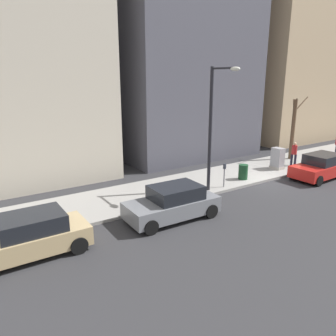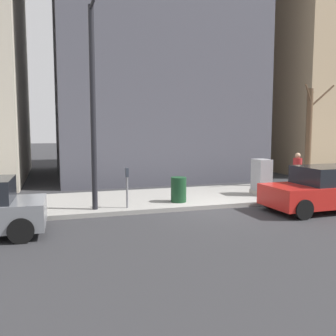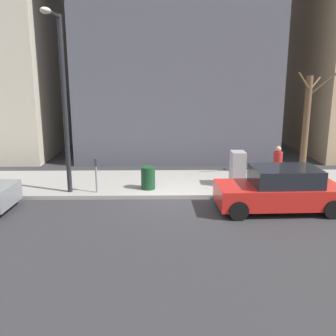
{
  "view_description": "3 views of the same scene",
  "coord_description": "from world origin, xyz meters",
  "px_view_note": "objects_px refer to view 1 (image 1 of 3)",
  "views": [
    {
      "loc": [
        -12.43,
        15.42,
        6.14
      ],
      "look_at": [
        1.91,
        5.93,
        1.35
      ],
      "focal_mm": 35.0,
      "sensor_mm": 36.0,
      "label": 1
    },
    {
      "loc": [
        -11.75,
        5.48,
        2.83
      ],
      "look_at": [
        0.33,
        1.72,
        1.46
      ],
      "focal_mm": 40.0,
      "sensor_mm": 36.0,
      "label": 2
    },
    {
      "loc": [
        -13.49,
        0.59,
        4.45
      ],
      "look_at": [
        0.75,
        0.35,
        1.04
      ],
      "focal_mm": 40.0,
      "sensor_mm": 36.0,
      "label": 3
    }
  ],
  "objects_px": {
    "bare_tree": "(293,128)",
    "office_tower_left": "(280,24)",
    "streetlamp": "(214,120)",
    "office_block_center": "(170,40)",
    "parked_car_red": "(321,167)",
    "parked_car_grey": "(173,203)",
    "parked_car_tan": "(29,236)",
    "utility_box": "(278,159)",
    "trash_bin": "(243,172)",
    "parking_meter": "(224,173)",
    "pedestrian_midblock": "(294,153)"
  },
  "relations": [
    {
      "from": "parked_car_grey",
      "to": "utility_box",
      "type": "height_order",
      "value": "utility_box"
    },
    {
      "from": "parked_car_tan",
      "to": "office_block_center",
      "type": "height_order",
      "value": "office_block_center"
    },
    {
      "from": "parking_meter",
      "to": "utility_box",
      "type": "distance_m",
      "value": 5.69
    },
    {
      "from": "parked_car_grey",
      "to": "parked_car_tan",
      "type": "distance_m",
      "value": 6.02
    },
    {
      "from": "office_block_center",
      "to": "bare_tree",
      "type": "bearing_deg",
      "value": -146.61
    },
    {
      "from": "office_tower_left",
      "to": "streetlamp",
      "type": "bearing_deg",
      "value": 120.61
    },
    {
      "from": "streetlamp",
      "to": "utility_box",
      "type": "bearing_deg",
      "value": -81.34
    },
    {
      "from": "utility_box",
      "to": "parked_car_red",
      "type": "bearing_deg",
      "value": -159.82
    },
    {
      "from": "utility_box",
      "to": "parked_car_grey",
      "type": "bearing_deg",
      "value": 103.86
    },
    {
      "from": "parked_car_red",
      "to": "parked_car_grey",
      "type": "distance_m",
      "value": 11.19
    },
    {
      "from": "parking_meter",
      "to": "utility_box",
      "type": "xyz_separation_m",
      "value": [
        0.85,
        -5.62,
        -0.13
      ]
    },
    {
      "from": "parked_car_red",
      "to": "bare_tree",
      "type": "relative_size",
      "value": 0.92
    },
    {
      "from": "parked_car_tan",
      "to": "pedestrian_midblock",
      "type": "distance_m",
      "value": 17.99
    },
    {
      "from": "parking_meter",
      "to": "office_tower_left",
      "type": "xyz_separation_m",
      "value": [
        9.94,
        -16.03,
        10.13
      ]
    },
    {
      "from": "parked_car_grey",
      "to": "parking_meter",
      "type": "relative_size",
      "value": 3.14
    },
    {
      "from": "parked_car_red",
      "to": "parked_car_tan",
      "type": "height_order",
      "value": "same"
    },
    {
      "from": "parking_meter",
      "to": "office_block_center",
      "type": "xyz_separation_m",
      "value": [
        10.43,
        -3.34,
        8.05
      ]
    },
    {
      "from": "office_tower_left",
      "to": "office_block_center",
      "type": "xyz_separation_m",
      "value": [
        0.49,
        12.69,
        -2.08
      ]
    },
    {
      "from": "parked_car_grey",
      "to": "bare_tree",
      "type": "relative_size",
      "value": 0.92
    },
    {
      "from": "office_tower_left",
      "to": "parked_car_grey",
      "type": "bearing_deg",
      "value": 119.37
    },
    {
      "from": "parked_car_grey",
      "to": "pedestrian_midblock",
      "type": "height_order",
      "value": "pedestrian_midblock"
    },
    {
      "from": "streetlamp",
      "to": "office_tower_left",
      "type": "relative_size",
      "value": 0.29
    },
    {
      "from": "parked_car_tan",
      "to": "bare_tree",
      "type": "height_order",
      "value": "bare_tree"
    },
    {
      "from": "office_block_center",
      "to": "parked_car_tan",
      "type": "bearing_deg",
      "value": 130.4
    },
    {
      "from": "bare_tree",
      "to": "trash_bin",
      "type": "bearing_deg",
      "value": 103.99
    },
    {
      "from": "pedestrian_midblock",
      "to": "office_block_center",
      "type": "bearing_deg",
      "value": -21.18
    },
    {
      "from": "parked_car_red",
      "to": "trash_bin",
      "type": "bearing_deg",
      "value": 63.0
    },
    {
      "from": "parked_car_red",
      "to": "parked_car_grey",
      "type": "bearing_deg",
      "value": 88.13
    },
    {
      "from": "parked_car_red",
      "to": "trash_bin",
      "type": "relative_size",
      "value": 4.72
    },
    {
      "from": "parked_car_tan",
      "to": "pedestrian_midblock",
      "type": "height_order",
      "value": "pedestrian_midblock"
    },
    {
      "from": "parked_car_tan",
      "to": "utility_box",
      "type": "relative_size",
      "value": 2.94
    },
    {
      "from": "parked_car_red",
      "to": "bare_tree",
      "type": "bearing_deg",
      "value": -31.51
    },
    {
      "from": "pedestrian_midblock",
      "to": "office_tower_left",
      "type": "distance_m",
      "value": 16.21
    },
    {
      "from": "parked_car_red",
      "to": "parked_car_tan",
      "type": "relative_size",
      "value": 1.01
    },
    {
      "from": "parked_car_red",
      "to": "bare_tree",
      "type": "height_order",
      "value": "bare_tree"
    },
    {
      "from": "trash_bin",
      "to": "office_tower_left",
      "type": "distance_m",
      "value": 19.95
    },
    {
      "from": "parked_car_grey",
      "to": "bare_tree",
      "type": "distance_m",
      "value": 14.07
    },
    {
      "from": "utility_box",
      "to": "office_tower_left",
      "type": "height_order",
      "value": "office_tower_left"
    },
    {
      "from": "bare_tree",
      "to": "pedestrian_midblock",
      "type": "relative_size",
      "value": 2.78
    },
    {
      "from": "trash_bin",
      "to": "bare_tree",
      "type": "bearing_deg",
      "value": -76.01
    },
    {
      "from": "pedestrian_midblock",
      "to": "office_block_center",
      "type": "distance_m",
      "value": 13.11
    },
    {
      "from": "streetlamp",
      "to": "parked_car_red",
      "type": "bearing_deg",
      "value": -101.57
    },
    {
      "from": "parked_car_grey",
      "to": "streetlamp",
      "type": "xyz_separation_m",
      "value": [
        1.51,
        -3.56,
        3.28
      ]
    },
    {
      "from": "bare_tree",
      "to": "office_block_center",
      "type": "bearing_deg",
      "value": 33.39
    },
    {
      "from": "parked_car_red",
      "to": "streetlamp",
      "type": "distance_m",
      "value": 8.45
    },
    {
      "from": "bare_tree",
      "to": "parking_meter",
      "type": "bearing_deg",
      "value": 103.73
    },
    {
      "from": "parked_car_red",
      "to": "office_block_center",
      "type": "bearing_deg",
      "value": 13.25
    },
    {
      "from": "bare_tree",
      "to": "office_tower_left",
      "type": "bearing_deg",
      "value": -42.86
    },
    {
      "from": "trash_bin",
      "to": "parked_car_red",
      "type": "bearing_deg",
      "value": -115.38
    },
    {
      "from": "bare_tree",
      "to": "office_tower_left",
      "type": "distance_m",
      "value": 13.69
    }
  ]
}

